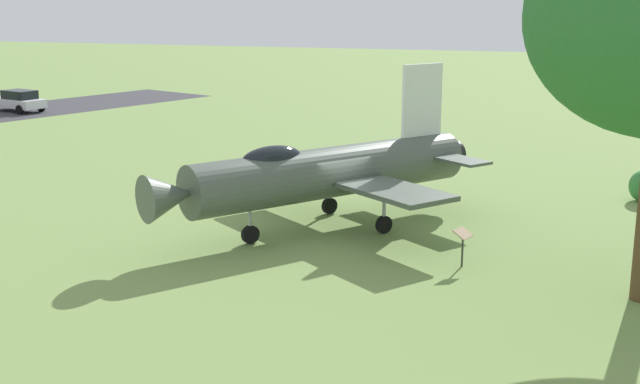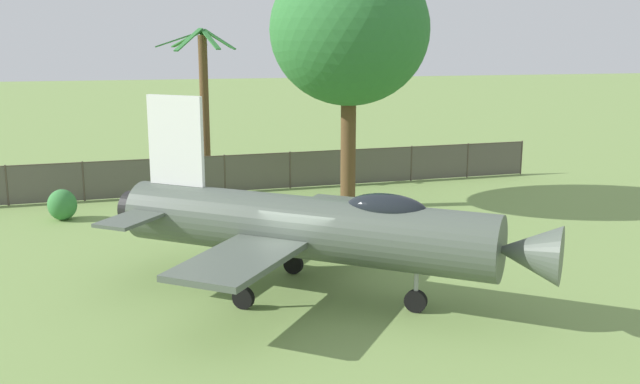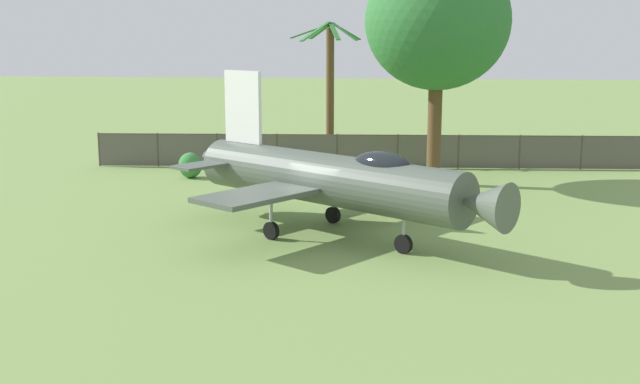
{
  "view_description": "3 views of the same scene",
  "coord_description": "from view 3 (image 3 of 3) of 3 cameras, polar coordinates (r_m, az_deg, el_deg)",
  "views": [
    {
      "loc": [
        -25.77,
        -8.51,
        7.7
      ],
      "look_at": [
        -1.45,
        -0.11,
        1.6
      ],
      "focal_mm": 45.88,
      "sensor_mm": 36.0,
      "label": 1
    },
    {
      "loc": [
        3.76,
        18.78,
        7.16
      ],
      "look_at": [
        -0.48,
        -0.12,
        2.91
      ],
      "focal_mm": 40.62,
      "sensor_mm": 36.0,
      "label": 2
    },
    {
      "loc": [
        -2.64,
        25.52,
        6.66
      ],
      "look_at": [
        0.09,
        1.12,
        1.74
      ],
      "focal_mm": 43.86,
      "sensor_mm": 36.0,
      "label": 3
    }
  ],
  "objects": [
    {
      "name": "perimeter_fence",
      "position": [
        40.03,
        3.47,
        3.07
      ],
      "size": [
        27.83,
        1.98,
        1.75
      ],
      "rotation": [
        0.0,
        0.0,
        6.35
      ],
      "color": "#4C4238",
      "rests_on": "ground_plane"
    },
    {
      "name": "palm_tree",
      "position": [
        42.55,
        0.72,
        7.75
      ],
      "size": [
        3.82,
        4.1,
        7.42
      ],
      "color": "brown",
      "rests_on": "ground_plane"
    },
    {
      "name": "shrub_by_tree",
      "position": [
        37.84,
        -2.63,
        1.65
      ],
      "size": [
        1.6,
        1.52,
        0.61
      ],
      "color": "#387F3D",
      "rests_on": "ground_plane"
    },
    {
      "name": "shade_tree",
      "position": [
        35.44,
        8.57,
        12.17
      ],
      "size": [
        6.38,
        6.95,
        10.32
      ],
      "color": "brown",
      "rests_on": "ground_plane"
    },
    {
      "name": "shrub_near_fence",
      "position": [
        37.7,
        -9.45,
        1.94
      ],
      "size": [
        1.12,
        1.03,
        1.22
      ],
      "color": "#387F3D",
      "rests_on": "ground_plane"
    },
    {
      "name": "display_jet",
      "position": [
        25.83,
        1.08,
        0.94
      ],
      "size": [
        11.55,
        9.64,
        5.43
      ],
      "rotation": [
        0.0,
        0.0,
        2.52
      ],
      "color": "#4C564C",
      "rests_on": "ground_plane"
    },
    {
      "name": "ground_plane",
      "position": [
        26.5,
        0.47,
        -3.23
      ],
      "size": [
        200.0,
        200.0,
        0.0
      ],
      "primitive_type": "plane",
      "color": "#75934C"
    },
    {
      "name": "info_plaque",
      "position": [
        31.04,
        6.41,
        0.47
      ],
      "size": [
        0.69,
        0.56,
        1.14
      ],
      "color": "#333333",
      "rests_on": "ground_plane"
    }
  ]
}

